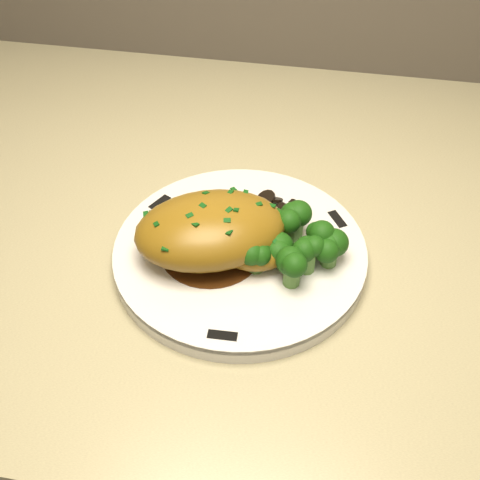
% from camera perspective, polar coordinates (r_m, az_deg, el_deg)
% --- Properties ---
extents(counter, '(1.92, 0.65, 0.95)m').
position_cam_1_polar(counter, '(0.96, 12.22, -17.13)').
color(counter, brown).
rests_on(counter, ground).
extents(plate, '(0.31, 0.31, 0.02)m').
position_cam_1_polar(plate, '(0.57, 0.00, -1.29)').
color(plate, silver).
rests_on(plate, counter).
extents(rim_accent_0, '(0.02, 0.03, 0.00)m').
position_cam_1_polar(rim_accent_0, '(0.60, 9.21, 1.95)').
color(rim_accent_0, black).
rests_on(rim_accent_0, plate).
extents(rim_accent_1, '(0.02, 0.03, 0.00)m').
position_cam_1_polar(rim_accent_1, '(0.62, -7.62, 3.52)').
color(rim_accent_1, black).
rests_on(rim_accent_1, plate).
extents(rim_accent_2, '(0.03, 0.01, 0.00)m').
position_cam_1_polar(rim_accent_2, '(0.50, -1.68, -9.05)').
color(rim_accent_2, black).
rests_on(rim_accent_2, plate).
extents(gravy_pool, '(0.10, 0.10, 0.00)m').
position_cam_1_polar(gravy_pool, '(0.56, -2.74, -1.01)').
color(gravy_pool, '#3C1E0B').
rests_on(gravy_pool, plate).
extents(chicken_breast, '(0.17, 0.14, 0.05)m').
position_cam_1_polar(chicken_breast, '(0.54, -2.30, 0.76)').
color(chicken_breast, '#876117').
rests_on(chicken_breast, plate).
extents(mushroom_pile, '(0.07, 0.05, 0.02)m').
position_cam_1_polar(mushroom_pile, '(0.60, 2.08, 2.69)').
color(mushroom_pile, black).
rests_on(mushroom_pile, plate).
extents(broccoli_florets, '(0.09, 0.08, 0.04)m').
position_cam_1_polar(broccoli_florets, '(0.54, 5.11, -0.43)').
color(broccoli_florets, '#518136').
rests_on(broccoli_florets, plate).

